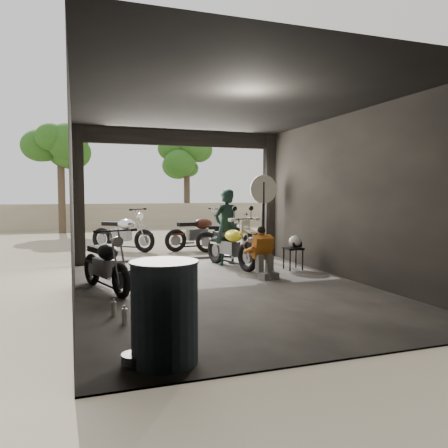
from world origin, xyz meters
TOP-DOWN VIEW (x-y plane):
  - ground at (0.00, 0.00)m, footprint 80.00×80.00m
  - garage at (0.00, 0.55)m, footprint 7.00×7.13m
  - boundary_wall at (0.00, 14.00)m, footprint 18.00×0.30m
  - tree_left at (-3.00, 12.50)m, footprint 2.20×2.20m
  - tree_right at (2.80, 14.00)m, footprint 2.20×2.20m
  - main_bike at (0.83, 2.03)m, footprint 1.10×1.86m
  - left_bike at (-2.00, 0.46)m, footprint 1.14×1.75m
  - outside_bike_a at (-1.18, 5.71)m, footprint 1.90×1.79m
  - outside_bike_b at (0.96, 5.17)m, footprint 1.93×1.04m
  - outside_bike_c at (1.64, 4.41)m, footprint 1.79×1.24m
  - rider at (0.84, 2.40)m, footprint 0.76×0.64m
  - mechanic at (1.06, 0.70)m, footprint 0.52×0.69m
  - stool at (2.00, 1.28)m, footprint 0.36×0.36m
  - helmet at (2.05, 1.29)m, footprint 0.35×0.36m
  - oil_drum at (-1.66, -3.00)m, footprint 0.86×0.86m
  - sign_post at (1.96, 2.80)m, footprint 0.71×0.08m

SIDE VIEW (x-z plane):
  - ground at x=0.00m, z-range 0.00..0.00m
  - stool at x=2.00m, z-range 0.18..0.68m
  - mechanic at x=1.06m, z-range 0.00..0.98m
  - oil_drum at x=-1.66m, z-range 0.00..1.01m
  - left_bike at x=-2.00m, z-range 0.00..1.10m
  - outside_bike_c at x=1.64m, z-range 0.00..1.12m
  - main_bike at x=0.83m, z-range 0.00..1.16m
  - boundary_wall at x=0.00m, z-range 0.00..1.20m
  - outside_bike_b at x=0.96m, z-range 0.00..1.24m
  - outside_bike_a at x=-1.18m, z-range 0.00..1.25m
  - helmet at x=2.05m, z-range 0.50..0.76m
  - rider at x=0.84m, z-range 0.00..1.77m
  - garage at x=0.00m, z-range -0.32..2.88m
  - sign_post at x=1.96m, z-range 0.35..2.48m
  - tree_right at x=2.80m, z-range 1.06..6.06m
  - tree_left at x=-3.00m, z-range 1.19..6.79m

